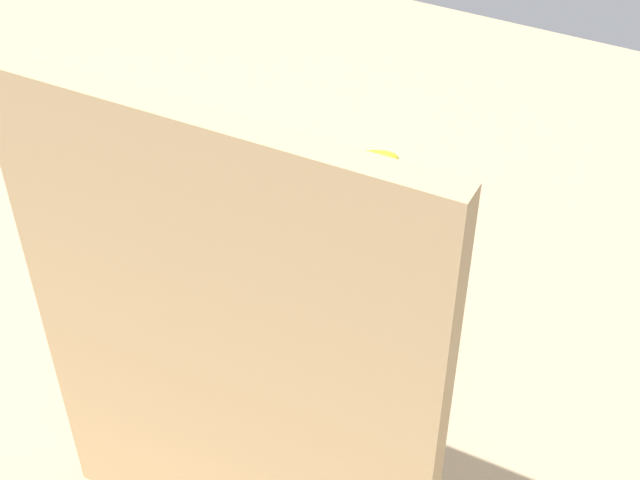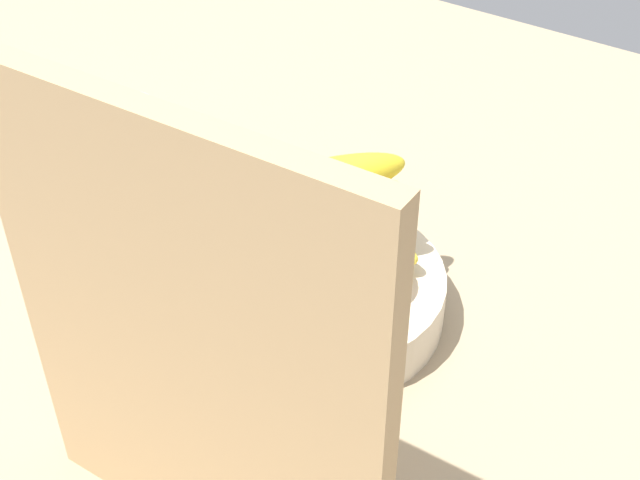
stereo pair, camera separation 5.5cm
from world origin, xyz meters
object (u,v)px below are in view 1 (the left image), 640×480
Objects in this scene: thermos_tumbler at (111,184)px; cutting_board at (225,372)px; banana_bunch at (320,207)px; fruit_bowl at (320,294)px; orange_front_right at (362,260)px; orange_back_left at (276,221)px; orange_center at (344,213)px; orange_front_left at (284,286)px.

cutting_board is at bearing 143.02° from thermos_tumbler.
thermos_tumbler is at bearing 8.88° from banana_bunch.
orange_front_right reaches higher than fruit_bowl.
orange_back_left is at bearing -66.06° from cutting_board.
orange_front_right is at bearing 131.96° from orange_center.
orange_front_right is 1.00× the size of orange_center.
orange_center is at bearing -166.04° from thermos_tumbler.
banana_bunch is at bearing 62.40° from orange_center.
banana_bunch is (5.86, -2.78, 1.74)cm from orange_front_right.
orange_front_right is (-4.12, -6.39, 0.00)cm from orange_front_left.
orange_center is 3.18cm from banana_bunch.
banana_bunch is (-3.66, -1.79, 1.74)cm from orange_back_left.
thermos_tumbler reaches higher than fruit_bowl.
orange_center is (0.51, -11.53, 0.00)cm from orange_front_left.
orange_front_left is at bearing 100.75° from banana_bunch.
cutting_board is (-12.41, 25.00, 9.51)cm from orange_back_left.
orange_front_left and orange_center have the same top height.
orange_front_left is 0.39× the size of banana_bunch.
cutting_board is at bearing 111.72° from orange_front_left.
fruit_bowl is 24.22cm from thermos_tumbler.
orange_front_right is 0.39× the size of banana_bunch.
orange_back_left is (4.89, 4.15, 0.00)cm from orange_center.
cutting_board is at bearing 104.47° from orange_center.
thermos_tumbler reaches higher than orange_center.
fruit_bowl is at bearing 93.38° from orange_center.
orange_front_right is at bearing -178.60° from thermos_tumbler.
banana_bunch reaches higher than orange_back_left.
orange_front_left is at bearing 166.60° from thermos_tumbler.
banana_bunch is (1.53, -2.72, 7.76)cm from fruit_bowl.
fruit_bowl is at bearing -178.19° from thermos_tumbler.
banana_bunch is at bearing -74.37° from cutting_board.
banana_bunch is (1.74, -9.17, 1.74)cm from orange_front_left.
fruit_bowl is 1.61× the size of thermos_tumbler.
cutting_board is (-8.76, 26.78, 7.77)cm from banana_bunch.
thermos_tumbler is (30.96, -23.32, -10.78)cm from cutting_board.
cutting_board is (-7.52, 29.14, 9.51)cm from orange_center.
cutting_board reaches higher than banana_bunch.
fruit_bowl is 8.83cm from orange_front_left.
orange_back_left is at bearing -10.17° from fruit_bowl.
fruit_bowl is 8.01cm from orange_back_left.
fruit_bowl is 3.27× the size of orange_back_left.
banana_bunch is at bearing -60.56° from fruit_bowl.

